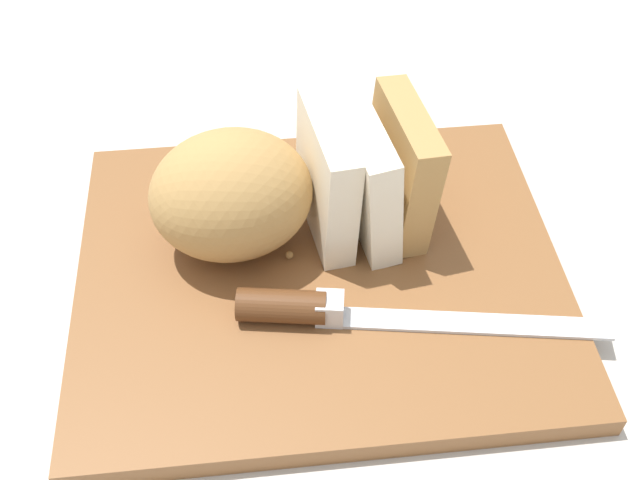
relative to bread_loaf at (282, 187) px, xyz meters
The scene contains 6 objects.
ground_plane 0.08m from the bread_loaf, 58.55° to the right, with size 3.00×3.00×0.00m, color beige.
cutting_board 0.08m from the bread_loaf, 58.55° to the right, with size 0.37×0.31×0.02m, color brown.
bread_loaf is the anchor object (origin of this frame).
bread_knife 0.10m from the bread_loaf, 77.71° to the right, with size 0.27×0.07×0.02m.
crumb_near_knife 0.05m from the bread_loaf, 142.08° to the right, with size 0.00×0.00×0.00m, color tan.
crumb_near_loaf 0.05m from the bread_loaf, 87.65° to the right, with size 0.01×0.01×0.01m, color tan.
Camera 1 is at (-0.05, -0.38, 0.47)m, focal length 42.98 mm.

